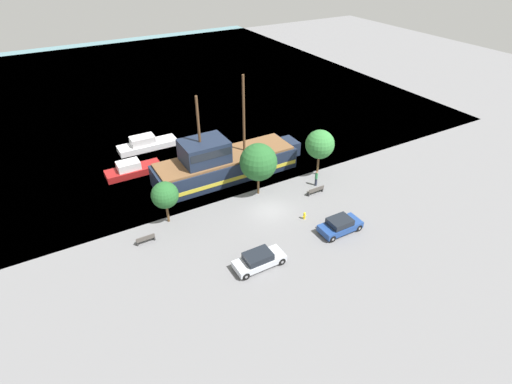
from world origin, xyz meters
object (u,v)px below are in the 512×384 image
object	(u,v)px
pirate_ship	(223,163)
bench_promenade_east	(146,239)
bench_promenade_west	(316,190)
moored_boat_dockside	(146,144)
fire_hydrant	(304,215)
pedestrian_walking_near	(316,178)
parked_car_curb_mid	(340,225)
parked_car_curb_front	(259,260)
moored_boat_outer	(132,169)

from	to	relation	value
pirate_ship	bench_promenade_east	world-z (taller)	pirate_ship
bench_promenade_east	bench_promenade_west	size ratio (longest dim) A/B	0.87
moored_boat_dockside	bench_promenade_east	world-z (taller)	moored_boat_dockside
fire_hydrant	bench_promenade_west	size ratio (longest dim) A/B	0.39
moored_boat_dockside	pedestrian_walking_near	bearing A→B (deg)	-52.94
fire_hydrant	bench_promenade_east	xyz separation A→B (m)	(-14.74, 4.25, 0.03)
fire_hydrant	bench_promenade_east	world-z (taller)	bench_promenade_east
moored_boat_dockside	bench_promenade_west	distance (m)	23.38
pirate_ship	fire_hydrant	world-z (taller)	pirate_ship
parked_car_curb_mid	pedestrian_walking_near	distance (m)	8.25
parked_car_curb_mid	bench_promenade_west	world-z (taller)	parked_car_curb_mid
bench_promenade_west	pedestrian_walking_near	world-z (taller)	pedestrian_walking_near
parked_car_curb_front	fire_hydrant	size ratio (longest dim) A/B	5.83
parked_car_curb_front	bench_promenade_east	xyz separation A→B (m)	(-7.49, 7.78, -0.28)
pirate_ship	moored_boat_dockside	bearing A→B (deg)	116.51
parked_car_curb_mid	bench_promenade_west	size ratio (longest dim) A/B	2.12
bench_promenade_west	pirate_ship	bearing A→B (deg)	130.64
pirate_ship	bench_promenade_west	distance (m)	10.94
moored_boat_outer	parked_car_curb_mid	bearing A→B (deg)	-55.17
moored_boat_dockside	parked_car_curb_mid	size ratio (longest dim) A/B	1.82
pirate_ship	moored_boat_outer	size ratio (longest dim) A/B	2.79
moored_boat_dockside	pedestrian_walking_near	size ratio (longest dim) A/B	4.19
bench_promenade_east	bench_promenade_west	bearing A→B (deg)	-3.69
moored_boat_outer	bench_promenade_east	distance (m)	13.05
parked_car_curb_front	bench_promenade_west	xyz separation A→B (m)	(10.93, 6.59, -0.27)
parked_car_curb_front	bench_promenade_west	distance (m)	12.76
parked_car_curb_front	parked_car_curb_mid	size ratio (longest dim) A/B	1.07
fire_hydrant	bench_promenade_east	size ratio (longest dim) A/B	0.45
parked_car_curb_front	parked_car_curb_mid	bearing A→B (deg)	1.56
moored_boat_dockside	pedestrian_walking_near	xyz separation A→B (m)	(13.79, -18.26, 0.27)
pirate_ship	parked_car_curb_mid	size ratio (longest dim) A/B	4.28
pedestrian_walking_near	moored_boat_dockside	bearing A→B (deg)	127.06
pirate_ship	fire_hydrant	size ratio (longest dim) A/B	23.26
moored_boat_outer	bench_promenade_east	xyz separation A→B (m)	(-2.32, -12.84, -0.19)
moored_boat_dockside	bench_promenade_east	distance (m)	19.27
moored_boat_dockside	moored_boat_outer	world-z (taller)	moored_boat_dockside
moored_boat_dockside	fire_hydrant	bearing A→B (deg)	-68.21
moored_boat_outer	parked_car_curb_front	distance (m)	21.25
moored_boat_outer	parked_car_curb_mid	distance (m)	24.81
parked_car_curb_mid	fire_hydrant	xyz separation A→B (m)	(-1.76, 3.27, -0.32)
moored_boat_outer	parked_car_curb_mid	world-z (taller)	moored_boat_outer
moored_boat_dockside	parked_car_curb_front	size ratio (longest dim) A/B	1.70
moored_boat_outer	parked_car_curb_front	size ratio (longest dim) A/B	1.43
moored_boat_dockside	pedestrian_walking_near	distance (m)	22.88
fire_hydrant	moored_boat_dockside	bearing A→B (deg)	111.79
pedestrian_walking_near	parked_car_curb_mid	bearing A→B (deg)	-111.11
moored_boat_dockside	moored_boat_outer	xyz separation A→B (m)	(-3.35, -5.58, -0.03)
pirate_ship	bench_promenade_east	xyz separation A→B (m)	(-11.35, -7.05, -1.39)
fire_hydrant	bench_promenade_east	distance (m)	15.34
parked_car_curb_mid	bench_promenade_east	distance (m)	18.14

